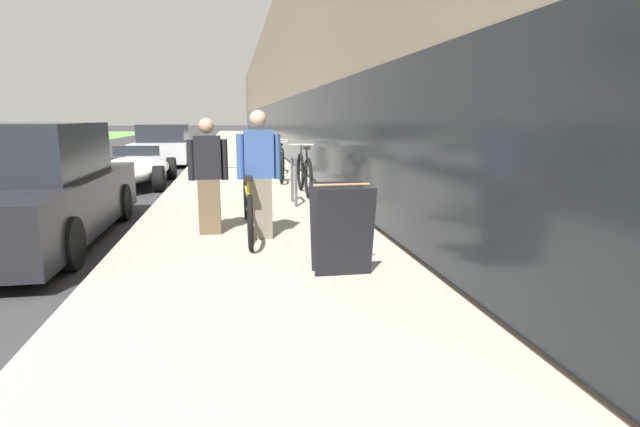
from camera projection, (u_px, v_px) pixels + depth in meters
name	position (u px, v px, depth m)	size (l,w,h in m)	color
sidewalk_slab	(238.00, 150.00, 24.74)	(3.36, 70.00, 0.14)	#A39E8E
storefront_facade	(337.00, 91.00, 32.98)	(10.01, 70.00, 6.81)	gray
lawn_strip	(4.00, 149.00, 26.56)	(5.71, 70.00, 0.03)	#5B9347
tandem_bicycle	(248.00, 206.00, 6.66)	(0.52, 2.50, 0.83)	black
person_rider	(259.00, 175.00, 6.29)	(0.55, 0.22, 1.62)	#756B5B
person_bystander	(208.00, 176.00, 6.54)	(0.52, 0.20, 1.52)	brown
bike_rack_hoop	(294.00, 176.00, 8.85)	(0.05, 0.60, 0.84)	#4C4C51
cruiser_bike_nearest	(304.00, 174.00, 10.08)	(0.52, 1.89, 0.99)	black
cruiser_bike_middle	(279.00, 165.00, 12.12)	(0.52, 1.78, 0.94)	black
cruiser_bike_farthest	(281.00, 158.00, 14.42)	(0.52, 1.70, 0.89)	black
sandwich_board_sign	(341.00, 228.00, 4.92)	(0.56, 0.56, 0.90)	black
parked_sedan_curbside	(29.00, 191.00, 6.59)	(1.92, 4.61, 1.59)	black
vintage_roadster_curbside	(133.00, 169.00, 12.35)	(1.76, 4.23, 0.95)	white
parked_sedan_far	(164.00, 146.00, 18.02)	(1.94, 4.11, 1.42)	silver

